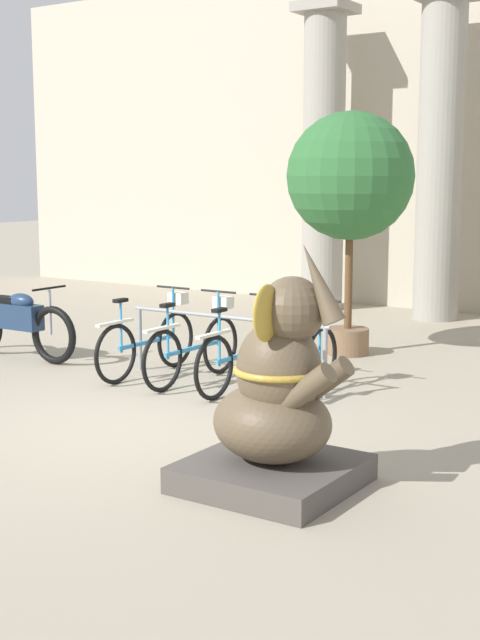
% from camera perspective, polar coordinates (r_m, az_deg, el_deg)
% --- Properties ---
extents(ground_plane, '(60.00, 60.00, 0.00)m').
position_cam_1_polar(ground_plane, '(8.40, -7.08, -6.76)').
color(ground_plane, '#9E937F').
extents(building_facade, '(20.00, 0.20, 6.00)m').
position_cam_1_polar(building_facade, '(15.64, 14.08, 11.47)').
color(building_facade, '#BCB29E').
rests_on(building_facade, ground_plane).
extents(column_left, '(0.90, 0.90, 5.16)m').
position_cam_1_polar(column_left, '(15.57, 5.37, 10.33)').
color(column_left, gray).
rests_on(column_left, ground_plane).
extents(column_middle, '(0.90, 0.90, 5.16)m').
position_cam_1_polar(column_middle, '(14.69, 12.69, 10.22)').
color(column_middle, gray).
rests_on(column_middle, ground_plane).
extents(bike_rack, '(2.60, 0.05, 0.77)m').
position_cam_1_polar(bike_rack, '(9.92, -0.90, -0.83)').
color(bike_rack, gray).
rests_on(bike_rack, ground_plane).
extents(bicycle_0, '(0.48, 1.77, 0.99)m').
position_cam_1_polar(bicycle_0, '(10.44, -5.85, -1.31)').
color(bicycle_0, black).
rests_on(bicycle_0, ground_plane).
extents(bicycle_1, '(0.48, 1.77, 0.99)m').
position_cam_1_polar(bicycle_1, '(10.03, -2.92, -1.70)').
color(bicycle_1, black).
rests_on(bicycle_1, ground_plane).
extents(bicycle_2, '(0.48, 1.77, 0.99)m').
position_cam_1_polar(bicycle_2, '(9.67, 0.32, -2.10)').
color(bicycle_2, black).
rests_on(bicycle_2, ground_plane).
extents(bicycle_3, '(0.48, 1.77, 0.99)m').
position_cam_1_polar(bicycle_3, '(9.33, 3.76, -2.54)').
color(bicycle_3, black).
rests_on(bicycle_3, ground_plane).
extents(elephant_statue, '(1.18, 1.18, 1.86)m').
position_cam_1_polar(elephant_statue, '(6.58, 2.40, -5.52)').
color(elephant_statue, '#4C4742').
rests_on(elephant_statue, ground_plane).
extents(motorcycle, '(2.03, 0.55, 0.96)m').
position_cam_1_polar(motorcycle, '(11.65, -14.08, -0.12)').
color(motorcycle, black).
rests_on(motorcycle, ground_plane).
extents(potted_tree, '(1.63, 1.63, 3.12)m').
position_cam_1_polar(potted_tree, '(11.52, 7.09, 8.86)').
color(potted_tree, brown).
rests_on(potted_tree, ground_plane).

